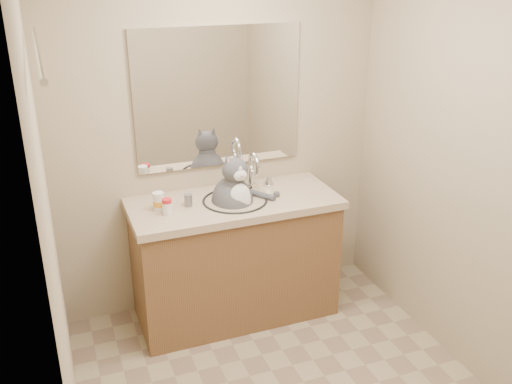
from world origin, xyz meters
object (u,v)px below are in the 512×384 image
(cat, at_px, (234,199))
(grey_canister, at_px, (188,200))
(pill_bottle_redcap, at_px, (167,207))
(pill_bottle_orange, at_px, (159,202))

(cat, distance_m, grey_canister, 0.29)
(grey_canister, bearing_deg, pill_bottle_redcap, -152.72)
(pill_bottle_redcap, bearing_deg, grey_canister, 27.28)
(pill_bottle_orange, bearing_deg, cat, -3.64)
(cat, distance_m, pill_bottle_orange, 0.47)
(grey_canister, bearing_deg, pill_bottle_orange, 179.17)
(cat, bearing_deg, grey_canister, 164.26)
(cat, height_order, grey_canister, cat)
(pill_bottle_redcap, distance_m, grey_canister, 0.17)
(grey_canister, bearing_deg, cat, -5.44)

